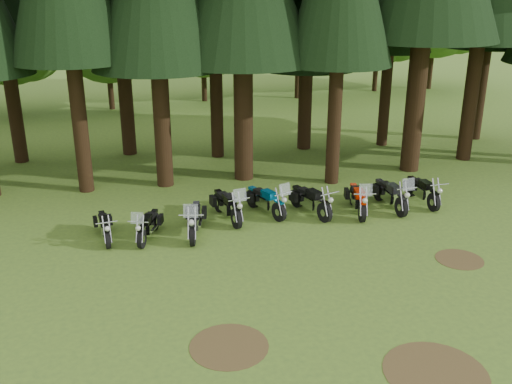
% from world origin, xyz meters
% --- Properties ---
extents(ground, '(120.00, 120.00, 0.00)m').
position_xyz_m(ground, '(0.00, 0.00, 0.00)').
color(ground, '#456825').
rests_on(ground, ground).
extents(decid_2, '(6.72, 6.53, 8.40)m').
position_xyz_m(decid_2, '(-10.43, 24.78, 4.95)').
color(decid_2, '#322010').
rests_on(decid_2, ground).
extents(decid_3, '(6.12, 5.95, 7.65)m').
position_xyz_m(decid_3, '(-4.71, 25.13, 4.51)').
color(decid_3, '#322010').
rests_on(decid_3, ground).
extents(decid_4, '(5.93, 5.76, 7.41)m').
position_xyz_m(decid_4, '(1.58, 26.32, 4.37)').
color(decid_4, '#322010').
rests_on(decid_4, ground).
extents(decid_5, '(8.45, 8.21, 10.56)m').
position_xyz_m(decid_5, '(8.29, 25.71, 6.23)').
color(decid_5, '#322010').
rests_on(decid_5, ground).
extents(decid_6, '(7.06, 6.86, 8.82)m').
position_xyz_m(decid_6, '(14.85, 27.01, 5.20)').
color(decid_6, '#322010').
rests_on(decid_6, ground).
extents(decid_7, '(8.44, 8.20, 10.55)m').
position_xyz_m(decid_7, '(19.46, 26.83, 6.22)').
color(decid_7, '#322010').
rests_on(decid_7, ground).
extents(dirt_patch_0, '(1.80, 1.80, 0.01)m').
position_xyz_m(dirt_patch_0, '(-3.00, -2.00, 0.01)').
color(dirt_patch_0, '#4C3D1E').
rests_on(dirt_patch_0, ground).
extents(dirt_patch_1, '(1.40, 1.40, 0.01)m').
position_xyz_m(dirt_patch_1, '(4.50, 0.50, 0.01)').
color(dirt_patch_1, '#4C3D1E').
rests_on(dirt_patch_1, ground).
extents(dirt_patch_2, '(2.20, 2.20, 0.01)m').
position_xyz_m(dirt_patch_2, '(1.00, -4.00, 0.01)').
color(dirt_patch_2, '#4C3D1E').
rests_on(dirt_patch_2, ground).
extents(motorcycle_0, '(0.36, 1.97, 0.80)m').
position_xyz_m(motorcycle_0, '(-5.62, 4.60, 0.41)').
color(motorcycle_0, black).
rests_on(motorcycle_0, ground).
extents(motorcycle_1, '(0.98, 1.98, 1.28)m').
position_xyz_m(motorcycle_1, '(-4.28, 4.31, 0.43)').
color(motorcycle_1, black).
rests_on(motorcycle_1, ground).
extents(motorcycle_2, '(0.83, 2.36, 1.49)m').
position_xyz_m(motorcycle_2, '(-2.80, 4.24, 0.50)').
color(motorcycle_2, black).
rests_on(motorcycle_2, ground).
extents(motorcycle_3, '(0.70, 2.38, 1.49)m').
position_xyz_m(motorcycle_3, '(-1.52, 5.20, 0.50)').
color(motorcycle_3, black).
rests_on(motorcycle_3, ground).
extents(motorcycle_4, '(1.06, 2.25, 1.45)m').
position_xyz_m(motorcycle_4, '(-0.11, 5.36, 0.48)').
color(motorcycle_4, black).
rests_on(motorcycle_4, ground).
extents(motorcycle_5, '(0.81, 2.27, 0.95)m').
position_xyz_m(motorcycle_5, '(1.41, 4.96, 0.48)').
color(motorcycle_5, black).
rests_on(motorcycle_5, ground).
extents(motorcycle_6, '(0.80, 2.34, 1.48)m').
position_xyz_m(motorcycle_6, '(3.07, 4.64, 0.49)').
color(motorcycle_6, black).
rests_on(motorcycle_6, ground).
extents(motorcycle_7, '(0.45, 2.41, 1.52)m').
position_xyz_m(motorcycle_7, '(4.39, 4.76, 0.51)').
color(motorcycle_7, black).
rests_on(motorcycle_7, ground).
extents(motorcycle_8, '(0.32, 2.26, 0.92)m').
position_xyz_m(motorcycle_8, '(5.77, 4.93, 0.47)').
color(motorcycle_8, black).
rests_on(motorcycle_8, ground).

